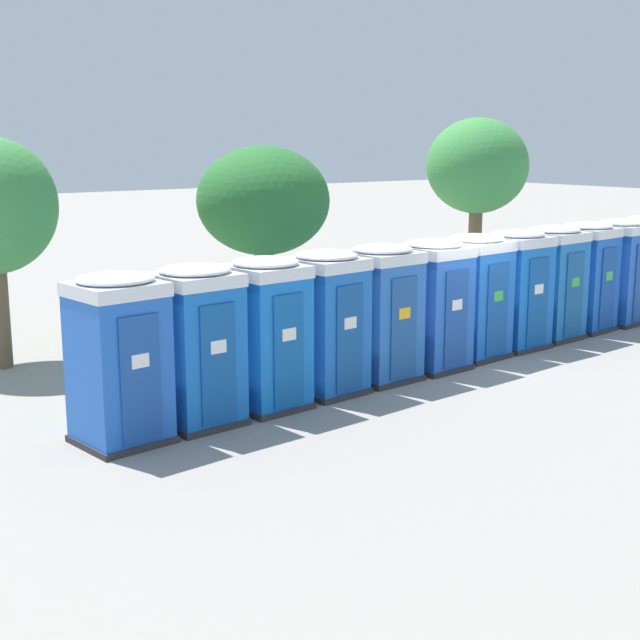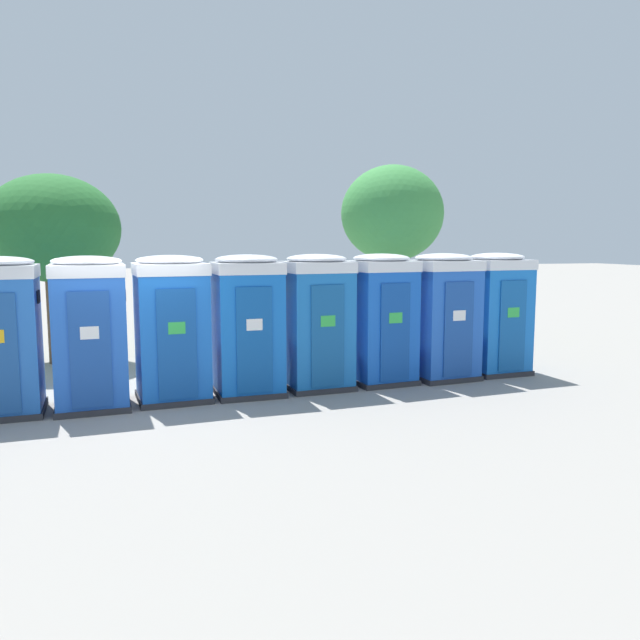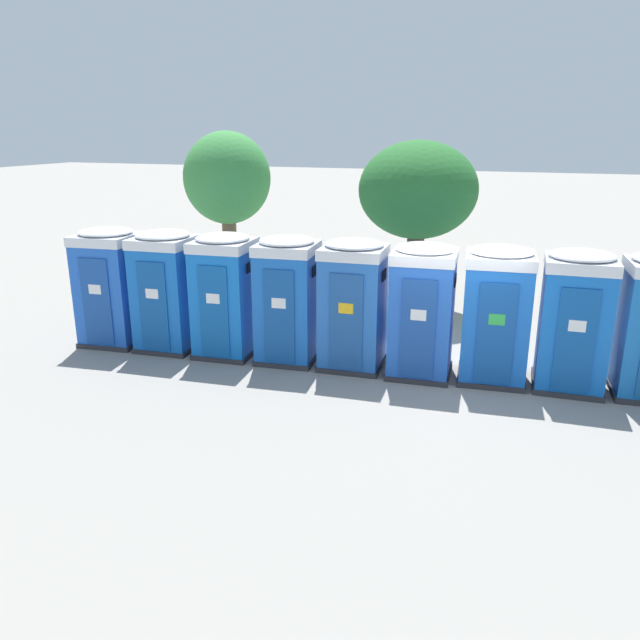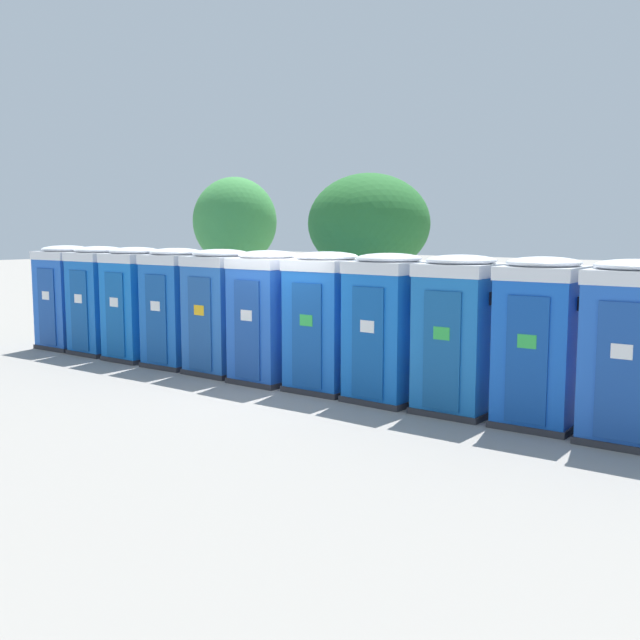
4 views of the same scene
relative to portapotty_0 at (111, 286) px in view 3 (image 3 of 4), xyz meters
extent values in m
plane|color=gray|center=(7.36, 0.45, -1.28)|extent=(120.00, 120.00, 0.00)
cube|color=#2D2D33|center=(0.00, 0.01, -1.23)|extent=(1.35, 1.32, 0.10)
cube|color=blue|center=(0.00, 0.01, -0.13)|extent=(1.28, 1.25, 2.10)
cube|color=#18469C|center=(0.06, -0.58, -0.21)|extent=(0.64, 0.10, 1.85)
cube|color=white|center=(0.06, -0.59, 0.07)|extent=(0.28, 0.04, 0.20)
cube|color=black|center=(0.59, 0.07, 0.60)|extent=(0.06, 0.36, 0.20)
cube|color=silver|center=(0.00, 0.01, 1.02)|extent=(1.32, 1.29, 0.20)
ellipsoid|color=silver|center=(0.00, 0.01, 1.17)|extent=(1.26, 1.23, 0.18)
cube|color=#2D2D33|center=(1.34, 0.10, -1.23)|extent=(1.27, 1.28, 0.10)
cube|color=blue|center=(1.34, 0.10, -0.13)|extent=(1.21, 1.22, 2.10)
cube|color=#0F4B99|center=(1.38, -0.49, -0.21)|extent=(0.62, 0.07, 1.85)
cube|color=white|center=(1.38, -0.50, 0.07)|extent=(0.28, 0.03, 0.20)
cube|color=black|center=(1.91, 0.14, 0.60)|extent=(0.05, 0.36, 0.20)
cube|color=silver|center=(1.34, 0.10, 1.02)|extent=(1.25, 1.25, 0.20)
ellipsoid|color=silver|center=(1.34, 0.10, 1.17)|extent=(1.19, 1.19, 0.18)
cube|color=#2D2D33|center=(2.67, 0.17, -1.23)|extent=(1.25, 1.28, 0.10)
cube|color=blue|center=(2.67, 0.17, -0.13)|extent=(1.19, 1.22, 2.10)
cube|color=#0E51A1|center=(2.72, -0.41, -0.21)|extent=(0.61, 0.08, 1.85)
cube|color=white|center=(2.72, -0.43, 0.07)|extent=(0.28, 0.03, 0.20)
cube|color=black|center=(3.24, 0.21, 0.60)|extent=(0.05, 0.36, 0.20)
cube|color=silver|center=(2.67, 0.17, 1.02)|extent=(1.23, 1.26, 0.20)
ellipsoid|color=silver|center=(2.67, 0.17, 1.17)|extent=(1.17, 1.20, 0.18)
cube|color=#2D2D33|center=(4.01, 0.29, -1.23)|extent=(1.27, 1.30, 0.10)
cube|color=blue|center=(4.01, 0.29, -0.13)|extent=(1.21, 1.24, 2.10)
cube|color=#124997|center=(4.07, -0.30, -0.21)|extent=(0.61, 0.09, 1.85)
cube|color=white|center=(4.07, -0.31, 0.07)|extent=(0.28, 0.04, 0.20)
cube|color=black|center=(4.57, 0.34, 0.60)|extent=(0.06, 0.36, 0.20)
cube|color=silver|center=(4.01, 0.29, 1.02)|extent=(1.25, 1.28, 0.20)
ellipsoid|color=silver|center=(4.01, 0.29, 1.17)|extent=(1.18, 1.22, 0.18)
cube|color=#2D2D33|center=(5.35, 0.37, -1.23)|extent=(1.28, 1.27, 0.10)
cube|color=blue|center=(5.35, 0.37, -0.13)|extent=(1.22, 1.21, 2.10)
cube|color=#1B4C94|center=(5.38, -0.21, -0.21)|extent=(0.64, 0.07, 1.85)
cube|color=yellow|center=(5.38, -0.23, 0.07)|extent=(0.28, 0.02, 0.20)
cube|color=black|center=(5.94, 0.41, 0.60)|extent=(0.04, 0.36, 0.20)
cube|color=silver|center=(5.35, 0.37, 1.02)|extent=(1.26, 1.24, 0.20)
ellipsoid|color=silver|center=(5.35, 0.37, 1.17)|extent=(1.20, 1.18, 0.18)
cube|color=#2D2D33|center=(6.69, 0.40, -1.23)|extent=(1.26, 1.27, 0.10)
cube|color=blue|center=(6.69, 0.40, -0.13)|extent=(1.20, 1.21, 2.10)
cube|color=#1A479C|center=(6.73, -0.19, -0.21)|extent=(0.62, 0.07, 1.85)
cube|color=white|center=(6.73, -0.21, 0.07)|extent=(0.28, 0.03, 0.20)
cube|color=black|center=(7.26, 0.43, 0.60)|extent=(0.05, 0.36, 0.20)
cube|color=silver|center=(6.69, 0.40, 1.02)|extent=(1.24, 1.25, 0.20)
ellipsoid|color=silver|center=(6.69, 0.40, 1.17)|extent=(1.18, 1.19, 0.18)
cube|color=#2D2D33|center=(8.02, 0.58, -1.23)|extent=(1.32, 1.30, 0.10)
cube|color=blue|center=(8.02, 0.58, -0.13)|extent=(1.26, 1.24, 2.10)
cube|color=#124A9E|center=(8.07, -0.01, -0.21)|extent=(0.64, 0.09, 1.85)
cube|color=green|center=(8.07, -0.02, 0.07)|extent=(0.28, 0.03, 0.20)
cube|color=black|center=(8.61, 0.63, 0.60)|extent=(0.06, 0.36, 0.20)
cube|color=silver|center=(8.02, 0.58, 1.02)|extent=(1.30, 1.27, 0.20)
ellipsoid|color=silver|center=(8.02, 0.58, 1.17)|extent=(1.24, 1.21, 0.18)
cube|color=#2D2D33|center=(9.36, 0.64, -1.23)|extent=(1.25, 1.24, 0.10)
cube|color=blue|center=(9.36, 0.64, -0.13)|extent=(1.19, 1.18, 2.10)
cube|color=#0F4C9D|center=(9.38, 0.06, -0.21)|extent=(0.63, 0.05, 1.85)
cube|color=white|center=(9.38, 0.04, 0.07)|extent=(0.28, 0.02, 0.20)
cube|color=black|center=(9.94, 0.66, 0.60)|extent=(0.04, 0.36, 0.20)
cube|color=silver|center=(9.36, 0.64, 1.02)|extent=(1.22, 1.22, 0.20)
ellipsoid|color=silver|center=(9.36, 0.64, 1.17)|extent=(1.16, 1.16, 0.18)
cylinder|color=brown|center=(0.00, 5.57, -0.06)|extent=(0.42, 0.42, 2.44)
ellipsoid|color=#3D8C42|center=(0.00, 5.57, 1.88)|extent=(2.50, 2.50, 2.62)
cylinder|color=brown|center=(5.69, 4.79, -0.08)|extent=(0.44, 0.44, 2.41)
ellipsoid|color=#286B2D|center=(5.69, 4.79, 1.79)|extent=(2.95, 2.95, 2.41)
camera|label=1|loc=(-5.20, -11.80, 3.12)|focal=50.00mm
camera|label=2|loc=(7.49, -10.45, 1.46)|focal=35.00mm
camera|label=3|loc=(8.61, -10.83, 3.27)|focal=35.00mm
camera|label=4|loc=(16.91, -9.56, 1.67)|focal=42.00mm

